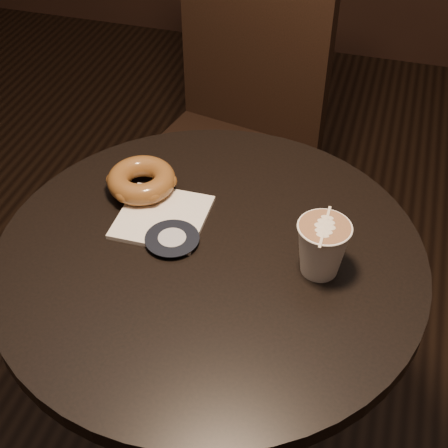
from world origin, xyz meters
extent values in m
cylinder|color=black|center=(0.00, 0.00, 0.73)|extent=(0.70, 0.70, 0.03)
cylinder|color=black|center=(0.00, 0.00, 0.37)|extent=(0.07, 0.07, 0.70)
cube|color=black|center=(-0.16, 0.59, 0.46)|extent=(0.48, 0.48, 0.04)
cube|color=black|center=(-0.12, 0.77, 0.76)|extent=(0.41, 0.12, 0.55)
cylinder|color=black|center=(-0.36, 0.46, 0.23)|extent=(0.04, 0.04, 0.46)
cylinder|color=black|center=(-0.02, 0.39, 0.23)|extent=(0.04, 0.04, 0.46)
cylinder|color=black|center=(-0.29, 0.80, 0.23)|extent=(0.04, 0.04, 0.46)
cylinder|color=black|center=(0.05, 0.73, 0.23)|extent=(0.04, 0.04, 0.46)
cube|color=white|center=(-0.10, 0.05, 0.75)|extent=(0.15, 0.15, 0.01)
torus|color=brown|center=(-0.16, 0.11, 0.78)|extent=(0.12, 0.12, 0.04)
camera|label=1|loc=(0.23, -0.68, 1.46)|focal=50.00mm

